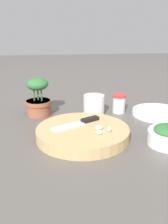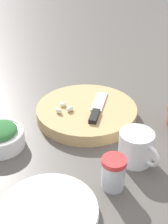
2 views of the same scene
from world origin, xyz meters
name	(u,v)px [view 2 (image 2 of 2)]	position (x,y,z in m)	size (l,w,h in m)	color
ground_plane	(92,130)	(0.00, 0.00, 0.00)	(5.00, 5.00, 0.00)	#56514C
cutting_board	(87,112)	(-0.04, -0.06, 0.02)	(0.31, 0.31, 0.04)	tan
chef_knife	(97,108)	(-0.05, -0.02, 0.04)	(0.17, 0.11, 0.01)	black
garlic_cloves	(64,108)	(0.01, -0.09, 0.04)	(0.06, 0.06, 0.02)	white
herb_bowl	(0,136)	(0.22, -0.14, 0.03)	(0.13, 0.13, 0.06)	white
spice_jar	(114,173)	(0.14, 0.18, 0.04)	(0.06, 0.06, 0.08)	silver
coffee_mug	(136,147)	(0.03, 0.17, 0.04)	(0.09, 0.12, 0.08)	white
plate_stack	(48,212)	(0.30, 0.13, 0.01)	(0.21, 0.21, 0.02)	white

